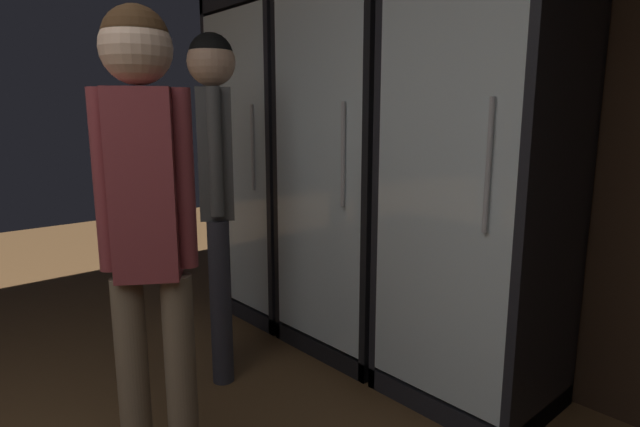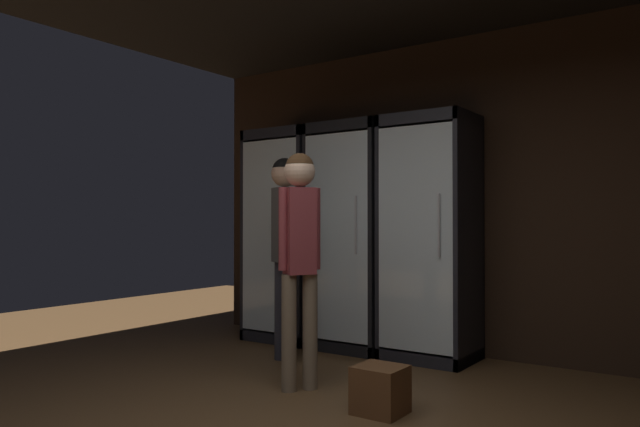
{
  "view_description": "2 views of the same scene",
  "coord_description": "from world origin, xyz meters",
  "views": [
    {
      "loc": [
        0.76,
        0.67,
        1.31
      ],
      "look_at": [
        -1.17,
        2.39,
        0.82
      ],
      "focal_mm": 28.42,
      "sensor_mm": 36.0,
      "label": 1
    },
    {
      "loc": [
        1.71,
        -2.03,
        1.17
      ],
      "look_at": [
        -1.43,
        2.47,
        1.24
      ],
      "focal_mm": 33.67,
      "sensor_mm": 36.0,
      "label": 2
    }
  ],
  "objects": [
    {
      "name": "shopper_far",
      "position": [
        -0.79,
        1.31,
        1.03
      ],
      "size": [
        0.24,
        0.27,
        1.65
      ],
      "color": "#72604C",
      "rests_on": "ground"
    },
    {
      "name": "wall_back",
      "position": [
        0.0,
        3.03,
        1.4
      ],
      "size": [
        6.0,
        0.06,
        2.8
      ],
      "primitive_type": "cube",
      "color": "black",
      "rests_on": "ground"
    },
    {
      "name": "cooler_center",
      "position": [
        -0.44,
        2.73,
        1.01
      ],
      "size": [
        0.74,
        0.62,
        2.07
      ],
      "color": "black",
      "rests_on": "ground"
    },
    {
      "name": "cooler_left",
      "position": [
        -1.21,
        2.73,
        1.01
      ],
      "size": [
        0.74,
        0.62,
        2.07
      ],
      "color": "black",
      "rests_on": "ground"
    },
    {
      "name": "cooler_far_left",
      "position": [
        -1.97,
        2.73,
        1.01
      ],
      "size": [
        0.74,
        0.62,
        2.07
      ],
      "color": "black",
      "rests_on": "ground"
    },
    {
      "name": "shopper_near",
      "position": [
        -1.41,
        1.92,
        1.07
      ],
      "size": [
        0.28,
        0.24,
        1.7
      ],
      "color": "#2D2D38",
      "rests_on": "ground"
    }
  ]
}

